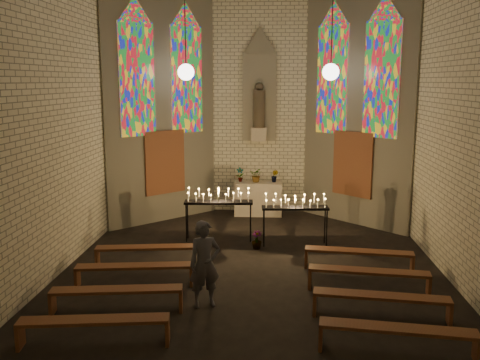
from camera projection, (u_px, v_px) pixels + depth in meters
The scene contains 18 objects.
floor at pixel (251, 281), 10.74m from camera, with size 12.00×12.00×0.00m, color black.
room at pixel (257, 91), 13.37m from camera, with size 8.22×12.43×7.00m.
altar at pixel (258, 199), 16.00m from camera, with size 1.40×0.60×1.00m, color beige.
flower_vase_left at pixel (240, 175), 15.92m from camera, with size 0.23×0.15×0.43m, color #4C723F.
flower_vase_center at pixel (257, 175), 15.89m from camera, with size 0.38×0.33×0.42m, color #4C723F.
flower_vase_right at pixel (275, 176), 15.89m from camera, with size 0.21×0.17×0.37m, color #4C723F.
aisle_flower_pot at pixel (257, 240), 12.81m from camera, with size 0.25×0.25×0.44m, color #4C723F.
votive_stand_left at pixel (219, 198), 13.35m from camera, with size 1.73×0.50×1.26m.
votive_stand_right at pixel (295, 204), 12.97m from camera, with size 1.64×0.48×1.19m.
pew_left_0 at pixel (148, 250), 11.62m from camera, with size 2.29×0.60×0.44m.
pew_right_0 at pixel (359, 254), 11.35m from camera, with size 2.29×0.60×0.44m.
pew_left_1 at pixel (134, 269), 10.44m from camera, with size 2.29×0.60×0.44m.
pew_right_1 at pixel (369, 274), 10.17m from camera, with size 2.29×0.60×0.44m.
pew_left_2 at pixel (117, 293), 9.27m from camera, with size 2.29×0.60×0.44m.
pew_right_2 at pixel (381, 299), 8.99m from camera, with size 2.29×0.60×0.44m.
pew_left_3 at pixel (94, 324), 8.09m from camera, with size 2.29×0.60×0.44m.
pew_right_3 at pixel (397, 332), 7.82m from camera, with size 2.29×0.60×0.44m.
visitor at pixel (205, 264), 9.47m from camera, with size 0.57×0.37×1.56m, color #51515B.
Camera 1 is at (0.41, -10.18, 3.98)m, focal length 40.00 mm.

